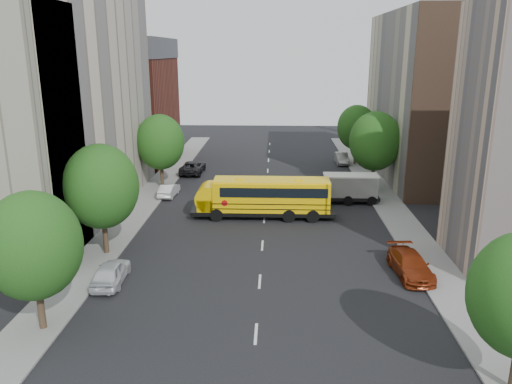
# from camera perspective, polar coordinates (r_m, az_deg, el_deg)

# --- Properties ---
(ground) EXTENTS (120.00, 120.00, 0.00)m
(ground) POSITION_cam_1_polar(r_m,az_deg,el_deg) (38.99, 0.81, -5.04)
(ground) COLOR black
(ground) RESTS_ON ground
(sidewalk_left) EXTENTS (3.00, 80.00, 0.12)m
(sidewalk_left) POSITION_cam_1_polar(r_m,az_deg,el_deg) (45.40, -13.70, -2.38)
(sidewalk_left) COLOR slate
(sidewalk_left) RESTS_ON ground
(sidewalk_right) EXTENTS (3.00, 80.00, 0.12)m
(sidewalk_right) POSITION_cam_1_polar(r_m,az_deg,el_deg) (44.94, 15.82, -2.72)
(sidewalk_right) COLOR slate
(sidewalk_right) RESTS_ON ground
(lane_markings) EXTENTS (0.15, 64.00, 0.01)m
(lane_markings) POSITION_cam_1_polar(r_m,az_deg,el_deg) (48.47, 1.12, -0.83)
(lane_markings) COLOR silver
(lane_markings) RESTS_ON ground
(building_left_cream) EXTENTS (10.00, 26.00, 20.00)m
(building_left_cream) POSITION_cam_1_polar(r_m,az_deg,el_deg) (46.61, -22.00, 9.91)
(building_left_cream) COLOR beige
(building_left_cream) RESTS_ON ground
(building_left_redbrick) EXTENTS (10.00, 15.00, 13.00)m
(building_left_redbrick) POSITION_cam_1_polar(r_m,az_deg,el_deg) (67.55, -14.17, 9.06)
(building_left_redbrick) COLOR maroon
(building_left_redbrick) RESTS_ON ground
(building_right_far) EXTENTS (10.00, 22.00, 18.00)m
(building_right_far) POSITION_cam_1_polar(r_m,az_deg,el_deg) (59.17, 19.38, 10.20)
(building_right_far) COLOR #C0B795
(building_right_far) RESTS_ON ground
(building_right_sidewall) EXTENTS (10.10, 0.30, 18.00)m
(building_right_sidewall) POSITION_cam_1_polar(r_m,az_deg,el_deg) (48.79, 23.07, 8.83)
(building_right_sidewall) COLOR brown
(building_right_sidewall) RESTS_ON ground
(street_tree_0) EXTENTS (4.80, 4.80, 7.41)m
(street_tree_0) POSITION_cam_1_polar(r_m,az_deg,el_deg) (27.01, -24.14, -5.63)
(street_tree_0) COLOR #38281C
(street_tree_0) RESTS_ON ground
(street_tree_1) EXTENTS (5.12, 5.12, 7.90)m
(street_tree_1) POSITION_cam_1_polar(r_m,az_deg,el_deg) (35.68, -17.29, 0.59)
(street_tree_1) COLOR #38281C
(street_tree_1) RESTS_ON ground
(street_tree_2) EXTENTS (4.99, 4.99, 7.71)m
(street_tree_2) POSITION_cam_1_polar(r_m,az_deg,el_deg) (52.60, -10.89, 5.61)
(street_tree_2) COLOR #38281C
(street_tree_2) RESTS_ON ground
(street_tree_4) EXTENTS (5.25, 5.25, 8.10)m
(street_tree_4) POSITION_cam_1_polar(r_m,az_deg,el_deg) (52.18, 13.47, 5.66)
(street_tree_4) COLOR #38281C
(street_tree_4) RESTS_ON ground
(street_tree_5) EXTENTS (4.86, 4.86, 7.51)m
(street_tree_5) POSITION_cam_1_polar(r_m,az_deg,el_deg) (63.91, 11.43, 7.24)
(street_tree_5) COLOR #38281C
(street_tree_5) RESTS_ON ground
(school_bus) EXTENTS (12.31, 3.07, 3.47)m
(school_bus) POSITION_cam_1_polar(r_m,az_deg,el_deg) (42.73, 0.68, -0.42)
(school_bus) COLOR black
(school_bus) RESTS_ON ground
(safari_truck) EXTENTS (6.35, 2.40, 2.71)m
(safari_truck) POSITION_cam_1_polar(r_m,az_deg,el_deg) (47.90, 10.22, 0.49)
(safari_truck) COLOR black
(safari_truck) RESTS_ON ground
(parked_car_0) EXTENTS (1.88, 4.31, 1.45)m
(parked_car_0) POSITION_cam_1_polar(r_m,az_deg,el_deg) (32.42, -16.27, -8.80)
(parked_car_0) COLOR silver
(parked_car_0) RESTS_ON ground
(parked_car_1) EXTENTS (1.58, 3.94, 1.27)m
(parked_car_1) POSITION_cam_1_polar(r_m,az_deg,el_deg) (50.07, -9.92, 0.23)
(parked_car_1) COLOR silver
(parked_car_1) RESTS_ON ground
(parked_car_2) EXTENTS (2.62, 5.45, 1.50)m
(parked_car_2) POSITION_cam_1_polar(r_m,az_deg,el_deg) (59.09, -7.24, 2.84)
(parked_car_2) COLOR black
(parked_car_2) RESTS_ON ground
(parked_car_3) EXTENTS (2.40, 5.12, 1.44)m
(parked_car_3) POSITION_cam_1_polar(r_m,az_deg,el_deg) (33.68, 17.22, -7.93)
(parked_car_3) COLOR maroon
(parked_car_3) RESTS_ON ground
(parked_car_4) EXTENTS (1.78, 3.92, 1.31)m
(parked_car_4) POSITION_cam_1_polar(r_m,az_deg,el_deg) (53.54, 10.69, 1.23)
(parked_car_4) COLOR #353A5D
(parked_car_4) RESTS_ON ground
(parked_car_5) EXTENTS (1.53, 4.28, 1.41)m
(parked_car_5) POSITION_cam_1_polar(r_m,az_deg,el_deg) (64.74, 9.76, 3.83)
(parked_car_5) COLOR gray
(parked_car_5) RESTS_ON ground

